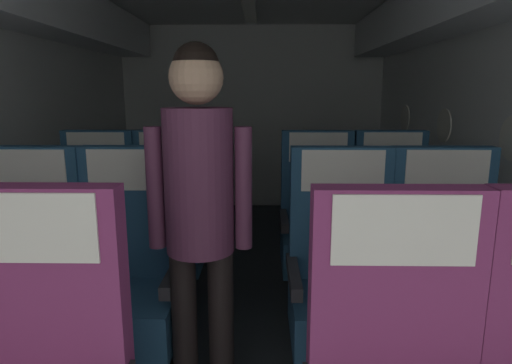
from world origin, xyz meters
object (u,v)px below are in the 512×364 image
(seat_b_left_aisle, at_px, (129,284))
(seat_c_right_aisle, at_px, (391,228))
(seat_b_right_aisle, at_px, (445,286))
(seat_b_left_window, at_px, (27,285))
(seat_c_left_aisle, at_px, (169,227))
(flight_attendant, at_px, (199,198))
(seat_c_right_window, at_px, (318,228))
(seat_b_right_window, at_px, (342,286))
(seat_c_left_window, at_px, (97,227))

(seat_b_left_aisle, distance_m, seat_c_right_aisle, 1.79)
(seat_b_left_aisle, height_order, seat_b_right_aisle, same)
(seat_b_left_window, bearing_deg, seat_c_left_aisle, 62.14)
(seat_b_left_window, xyz_separation_m, seat_b_right_aisle, (2.02, 0.02, 0.00))
(seat_b_right_aisle, xyz_separation_m, flight_attendant, (-1.14, -0.24, 0.49))
(seat_c_right_aisle, xyz_separation_m, flight_attendant, (-1.14, -1.16, 0.49))
(seat_c_left_aisle, bearing_deg, seat_b_right_aisle, -30.58)
(seat_c_right_window, height_order, flight_attendant, flight_attendant)
(seat_b_right_window, bearing_deg, seat_c_right_window, 90.40)
(seat_c_left_window, bearing_deg, seat_b_left_window, -89.69)
(seat_c_left_aisle, relative_size, flight_attendant, 0.72)
(seat_c_right_window, bearing_deg, seat_b_left_window, -148.82)
(seat_b_left_window, height_order, seat_c_left_aisle, same)
(seat_b_left_aisle, xyz_separation_m, flight_attendant, (0.39, -0.24, 0.49))
(seat_c_left_window, height_order, seat_c_left_aisle, same)
(seat_b_right_aisle, distance_m, seat_c_left_aisle, 1.78)
(seat_c_left_aisle, relative_size, seat_c_right_aisle, 1.00)
(seat_c_left_window, distance_m, flight_attendant, 1.53)
(seat_c_right_window, xyz_separation_m, flight_attendant, (-0.63, -1.14, 0.49))
(flight_attendant, bearing_deg, seat_c_right_window, -125.21)
(seat_b_right_window, bearing_deg, seat_c_left_aisle, 138.49)
(seat_c_right_aisle, bearing_deg, seat_b_left_window, -155.18)
(seat_b_right_aisle, distance_m, seat_c_right_window, 1.03)
(flight_attendant, bearing_deg, seat_b_left_aisle, -37.53)
(seat_b_right_aisle, relative_size, seat_c_left_aisle, 1.00)
(seat_b_left_window, xyz_separation_m, seat_c_left_window, (-0.00, 0.92, 0.00))
(seat_b_right_window, bearing_deg, seat_b_left_window, -179.58)
(seat_b_left_aisle, bearing_deg, seat_b_right_aisle, 0.20)
(seat_b_right_aisle, bearing_deg, seat_b_left_aisle, -179.80)
(seat_b_left_aisle, bearing_deg, seat_c_left_aisle, 90.25)
(seat_c_left_window, bearing_deg, seat_c_right_aisle, 0.65)
(seat_b_left_window, bearing_deg, seat_b_right_window, 0.42)
(seat_b_left_window, relative_size, seat_c_left_aisle, 1.00)
(seat_b_left_aisle, height_order, seat_c_left_window, same)
(flight_attendant, bearing_deg, seat_b_right_aisle, -174.09)
(seat_b_left_window, relative_size, seat_c_left_window, 1.00)
(seat_b_right_window, distance_m, seat_c_right_aisle, 1.05)
(seat_b_right_aisle, relative_size, seat_c_right_aisle, 1.00)
(seat_b_left_window, bearing_deg, seat_c_right_aisle, 24.82)
(seat_c_left_window, xyz_separation_m, seat_c_right_aisle, (2.03, 0.02, 0.00))
(seat_b_right_aisle, bearing_deg, seat_b_right_window, -178.84)
(seat_c_left_window, xyz_separation_m, flight_attendant, (0.89, -1.14, 0.49))
(seat_c_left_aisle, distance_m, seat_c_right_aisle, 1.54)
(seat_b_left_window, distance_m, seat_c_left_aisle, 1.05)
(seat_b_left_window, distance_m, flight_attendant, 1.04)
(seat_c_right_window, bearing_deg, seat_b_right_aisle, -60.69)
(seat_b_left_aisle, xyz_separation_m, seat_c_right_window, (1.02, 0.90, 0.00))
(seat_b_right_window, height_order, seat_c_left_window, same)
(seat_b_right_window, bearing_deg, seat_b_left_aisle, 179.74)
(seat_b_right_aisle, height_order, seat_c_left_aisle, same)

